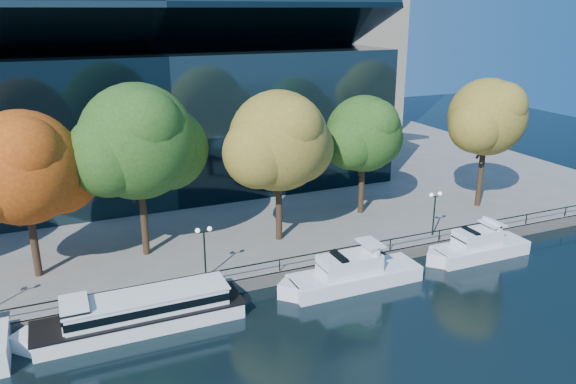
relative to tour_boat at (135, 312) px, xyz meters
name	(u,v)px	position (x,y,z in m)	size (l,w,h in m)	color
ground	(297,302)	(11.21, -1.04, -1.20)	(160.00, 160.00, 0.00)	black
promenade	(181,169)	(11.21, 35.34, -0.70)	(90.00, 67.08, 1.00)	slate
railing	(280,260)	(11.21, 2.21, 0.74)	(88.20, 0.08, 0.99)	black
convention_building	(152,116)	(7.21, 30.75, 7.30)	(50.00, 24.57, 21.43)	black
tour_boat	(135,312)	(0.00, 0.00, 0.00)	(14.89, 3.32, 2.83)	white
cruiser_near	(350,274)	(15.92, -0.40, -0.16)	(11.56, 2.98, 3.35)	white
cruiser_far	(476,246)	(28.37, -0.09, -0.19)	(9.74, 2.70, 3.18)	white
tree_1	(26,170)	(-5.63, 8.74, 8.09)	(10.32, 8.46, 12.60)	black
tree_2	(140,144)	(2.58, 9.50, 9.07)	(11.32, 9.28, 13.99)	black
tree_3	(281,143)	(13.78, 8.05, 8.42)	(10.49, 8.60, 13.00)	black
tree_4	(365,135)	(23.75, 11.11, 7.57)	(9.07, 7.44, 11.56)	black
tree_5	(488,119)	(35.84, 8.14, 8.77)	(9.44, 7.74, 12.92)	black
lamp_1	(204,241)	(5.73, 3.46, 2.78)	(1.26, 0.36, 4.03)	black
lamp_2	(435,204)	(26.47, 3.46, 2.78)	(1.26, 0.36, 4.03)	black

